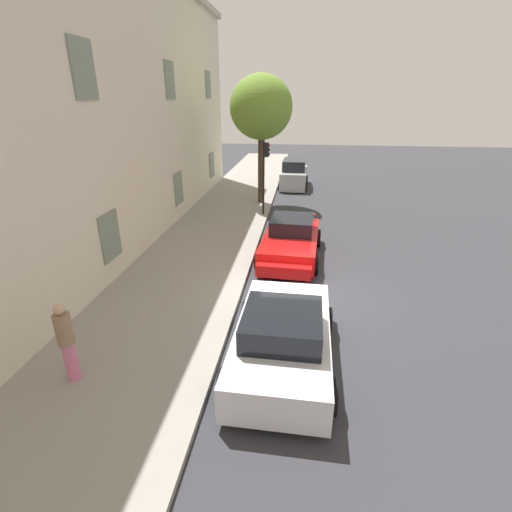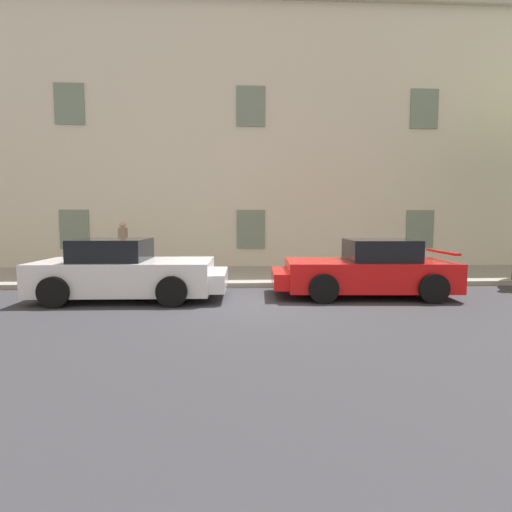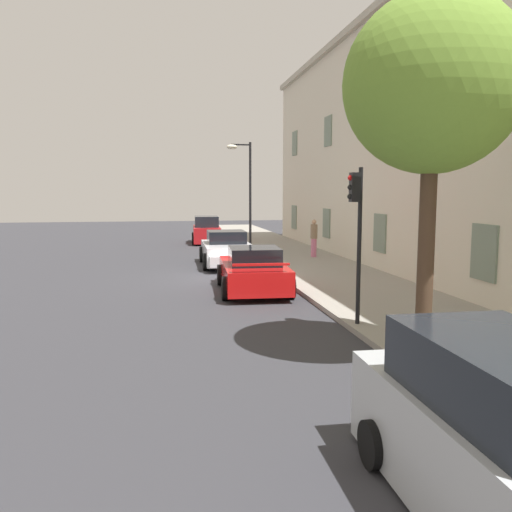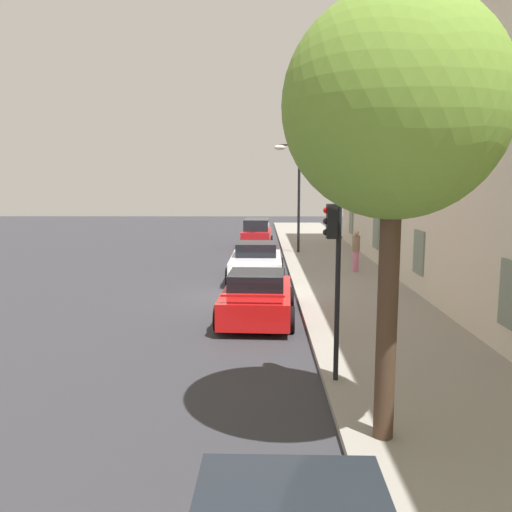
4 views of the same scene
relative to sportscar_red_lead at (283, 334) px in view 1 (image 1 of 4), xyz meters
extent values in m
plane|color=#333338|center=(3.20, -0.49, -0.65)|extent=(80.00, 80.00, 0.00)
cube|color=gray|center=(3.20, 3.54, -0.58)|extent=(60.00, 4.21, 0.14)
cube|color=beige|center=(3.20, 7.36, 4.42)|extent=(33.80, 3.44, 10.15)
cube|color=gray|center=(3.20, 5.61, 0.95)|extent=(1.10, 0.06, 1.50)
cube|color=gray|center=(9.96, 5.61, 0.95)|extent=(1.10, 0.06, 1.50)
cube|color=gray|center=(16.72, 5.61, 0.95)|extent=(1.10, 0.06, 1.50)
cube|color=gray|center=(3.20, 5.61, 5.62)|extent=(1.10, 0.06, 1.50)
cube|color=gray|center=(9.96, 5.61, 5.62)|extent=(1.10, 0.06, 1.50)
cube|color=gray|center=(16.72, 5.61, 5.62)|extent=(1.10, 0.06, 1.50)
cube|color=white|center=(-0.15, 0.00, -0.08)|extent=(4.30, 2.12, 0.78)
cube|color=black|center=(-0.47, 0.01, 0.58)|extent=(1.74, 1.66, 0.54)
cube|color=white|center=(1.72, -0.04, -0.18)|extent=(1.32, 1.89, 0.43)
cylinder|color=black|center=(1.19, 0.99, -0.29)|extent=(0.72, 0.25, 0.71)
cylinder|color=black|center=(1.15, -1.04, -0.29)|extent=(0.72, 0.25, 0.71)
cylinder|color=black|center=(-1.45, 1.05, -0.29)|extent=(0.72, 0.25, 0.71)
cylinder|color=black|center=(-1.49, -0.98, -0.29)|extent=(0.72, 0.25, 0.71)
cube|color=red|center=(6.03, 0.08, -0.09)|extent=(4.29, 2.16, 0.73)
cube|color=black|center=(6.34, 0.06, 0.54)|extent=(1.76, 1.64, 0.54)
cube|color=red|center=(4.19, 0.18, -0.18)|extent=(1.35, 1.85, 0.40)
cube|color=red|center=(7.95, -0.02, 0.49)|extent=(0.25, 1.65, 0.06)
cylinder|color=black|center=(4.68, -0.81, -0.29)|extent=(0.73, 0.28, 0.71)
cylinder|color=black|center=(4.78, 1.12, -0.29)|extent=(0.73, 0.28, 0.71)
cylinder|color=black|center=(7.27, -0.96, -0.29)|extent=(0.73, 0.28, 0.71)
cylinder|color=black|center=(7.38, 0.98, -0.29)|extent=(0.73, 0.28, 0.71)
cube|color=#B2B7BC|center=(18.20, 0.38, -0.04)|extent=(3.92, 1.71, 1.10)
cube|color=#1E232B|center=(18.20, 0.38, 0.84)|extent=(2.36, 1.49, 0.66)
cylinder|color=black|center=(19.39, 1.18, -0.37)|extent=(0.57, 0.21, 0.56)
cylinder|color=black|center=(19.35, -0.46, -0.37)|extent=(0.57, 0.21, 0.56)
cylinder|color=black|center=(17.05, 1.22, -0.37)|extent=(0.57, 0.21, 0.56)
cylinder|color=black|center=(17.02, -0.42, -0.37)|extent=(0.57, 0.21, 0.56)
cylinder|color=#473323|center=(13.45, 2.07, 1.42)|extent=(0.31, 0.31, 3.86)
ellipsoid|color=olive|center=(13.45, 2.07, 4.48)|extent=(3.23, 3.23, 3.23)
cylinder|color=black|center=(11.11, 1.67, 1.29)|extent=(0.10, 0.10, 3.61)
cube|color=black|center=(11.11, 1.53, 2.65)|extent=(0.22, 0.20, 0.66)
sphere|color=red|center=(11.11, 1.42, 2.86)|extent=(0.12, 0.12, 0.12)
sphere|color=black|center=(11.11, 1.42, 2.65)|extent=(0.12, 0.12, 0.12)
sphere|color=black|center=(11.11, 1.42, 2.44)|extent=(0.12, 0.12, 0.12)
cylinder|color=pink|center=(-1.38, 4.30, -0.08)|extent=(0.34, 0.34, 0.87)
cylinder|color=#8C7259|center=(-1.38, 4.30, 0.70)|extent=(0.43, 0.43, 0.67)
sphere|color=tan|center=(-1.38, 4.30, 1.15)|extent=(0.22, 0.22, 0.22)
camera|label=1|loc=(-7.13, -0.29, 4.93)|focal=26.34mm
camera|label=2|loc=(2.60, -10.16, 1.34)|focal=28.31mm
camera|label=3|loc=(22.44, -2.78, 2.53)|focal=36.70mm
camera|label=4|loc=(21.17, 0.15, 3.46)|focal=37.08mm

